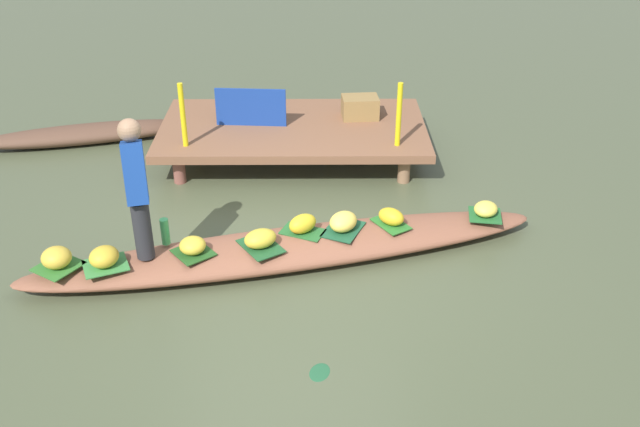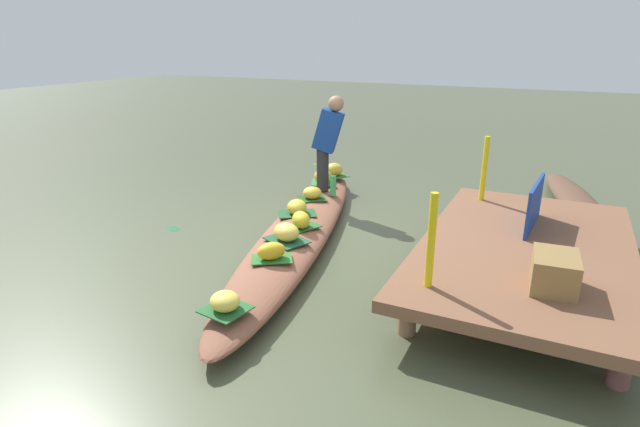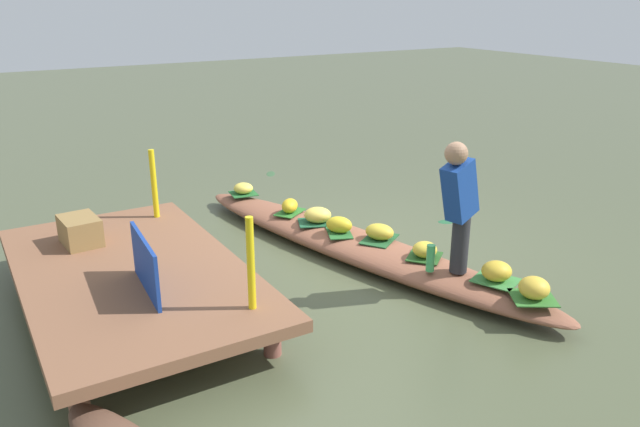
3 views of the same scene
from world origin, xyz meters
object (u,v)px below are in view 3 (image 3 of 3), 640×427
Objects in this scene: banana_bunch_7 at (290,206)px; market_banner at (145,265)px; vendor_boat at (354,245)px; banana_bunch_0 at (534,288)px; banana_bunch_6 at (318,215)px; produce_crate at (80,231)px; banana_bunch_4 at (425,250)px; banana_bunch_3 at (339,225)px; banana_bunch_5 at (497,271)px; banana_bunch_1 at (243,188)px; water_bottle at (430,258)px; banana_bunch_2 at (380,232)px; vendor_person at (459,200)px.

market_banner is (-1.50, 2.10, 0.31)m from banana_bunch_7.
vendor_boat is at bearing -165.81° from banana_bunch_7.
banana_bunch_0 reaches higher than banana_bunch_6.
produce_crate reaches higher than banana_bunch_6.
banana_bunch_4 is 2.65m from market_banner.
banana_bunch_3 is 0.86m from banana_bunch_7.
banana_bunch_5 is at bearing -106.95° from market_banner.
banana_bunch_1 is at bearing 13.50° from banana_bunch_4.
water_bottle is at bearing -170.88° from banana_bunch_7.
banana_bunch_5 is (-0.74, -0.20, 0.01)m from banana_bunch_4.
market_banner is (0.33, 2.61, 0.31)m from banana_bunch_4.
banana_bunch_4 is at bearing -176.97° from vendor_boat.
banana_bunch_7 is (1.23, 0.40, -0.00)m from banana_bunch_2.
banana_bunch_2 is 1.37m from banana_bunch_5.
vendor_boat is at bearing 4.53° from water_bottle.
vendor_person is at bearing -167.90° from banana_bunch_6.
market_banner is 1.92× the size of produce_crate.
water_bottle reaches higher than banana_bunch_4.
banana_bunch_7 is (-0.94, -0.16, 0.01)m from banana_bunch_1.
vendor_person is 2.83× the size of produce_crate.
produce_crate is at bearing 59.07° from vendor_boat.
banana_bunch_1 is at bearing 12.71° from banana_bunch_0.
water_bottle is at bearing -171.90° from banana_bunch_6.
banana_bunch_7 reaches higher than vendor_boat.
market_banner reaches higher than banana_bunch_4.
banana_bunch_1 is at bearing -34.58° from market_banner.
banana_bunch_1 is 1.04× the size of banana_bunch_4.
banana_bunch_4 is at bearing -31.20° from water_bottle.
banana_bunch_5 is (-1.72, -0.56, 0.00)m from banana_bunch_3.
banana_bunch_1 is (3.92, 0.88, -0.02)m from banana_bunch_0.
banana_bunch_7 is at bearing 12.22° from vendor_person.
banana_bunch_6 is 1.93m from vendor_person.
banana_bunch_3 reaches higher than banana_bunch_7.
banana_bunch_5 is at bearing -161.88° from banana_bunch_3.
vendor_person is at bearing -102.43° from market_banner.
market_banner reaches higher than vendor_boat.
market_banner is at bearing 82.74° from banana_bunch_4.
vendor_person is (-1.79, -0.38, 0.61)m from banana_bunch_6.
banana_bunch_3 is (2.13, 0.58, -0.01)m from banana_bunch_0.
produce_crate is (-0.17, 2.35, 0.21)m from banana_bunch_7.
vendor_person is at bearing -168.47° from banana_bunch_1.
market_banner is at bearing 73.65° from vendor_person.
banana_bunch_0 is at bearing -177.79° from banana_bunch_5.
banana_bunch_6 is (0.76, 0.29, 0.01)m from banana_bunch_2.
banana_bunch_4 is (-0.60, -0.10, -0.01)m from banana_bunch_2.
banana_bunch_7 is at bearing -170.14° from banana_bunch_1.
banana_bunch_0 reaches higher than banana_bunch_3.
market_banner reaches higher than banana_bunch_3.
vendor_boat is at bearing 16.05° from banana_bunch_5.
vendor_boat is 1.66m from banana_bunch_5.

